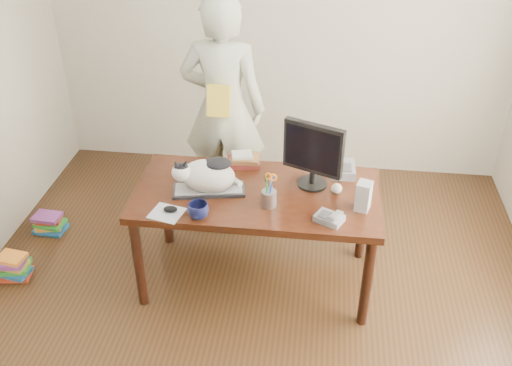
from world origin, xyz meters
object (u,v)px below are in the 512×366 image
object	(u,v)px
coffee_mug	(198,211)
keyboard	(209,190)
book_pile_a	(13,267)
book_pile_b	(49,223)
monitor	(313,152)
person	(223,109)
calculator	(343,169)
phone	(330,218)
desk	(258,203)
speaker	(363,196)
mouse	(170,209)
baseball	(337,189)
book_stack	(244,160)
cat	(206,175)
pen_cup	(269,197)

from	to	relation	value
coffee_mug	keyboard	bearing A→B (deg)	88.60
coffee_mug	book_pile_a	size ratio (longest dim) A/B	0.48
book_pile_b	monitor	bearing A→B (deg)	-6.51
keyboard	person	size ratio (longest dim) A/B	0.27
coffee_mug	calculator	xyz separation A→B (m)	(0.88, 0.63, -0.02)
monitor	phone	xyz separation A→B (m)	(0.13, -0.38, -0.23)
desk	speaker	world-z (taller)	speaker
monitor	speaker	world-z (taller)	monitor
mouse	baseball	bearing A→B (deg)	31.58
coffee_mug	book_stack	distance (m)	0.69
speaker	coffee_mug	bearing A→B (deg)	-151.06
monitor	calculator	distance (m)	0.36
person	mouse	bearing A→B (deg)	86.13
mouse	book_pile_b	size ratio (longest dim) A/B	0.38
keyboard	speaker	world-z (taller)	speaker
desk	cat	world-z (taller)	cat
pen_cup	book_stack	bearing A→B (deg)	115.41
book_pile_a	baseball	bearing A→B (deg)	6.24
monitor	phone	world-z (taller)	monitor
book_stack	person	distance (m)	0.61
keyboard	book_stack	bearing A→B (deg)	53.51
mouse	book_pile_a	distance (m)	1.42
keyboard	coffee_mug	distance (m)	0.29
monitor	book_pile_b	bearing A→B (deg)	-163.99
book_pile_a	pen_cup	bearing A→B (deg)	1.68
desk	person	distance (m)	0.94
person	book_pile_a	size ratio (longest dim) A/B	6.71
phone	speaker	distance (m)	0.26
monitor	speaker	size ratio (longest dim) A/B	2.38
person	book_pile_b	distance (m)	1.67
keyboard	coffee_mug	world-z (taller)	coffee_mug
keyboard	book_pile_b	distance (m)	1.62
pen_cup	calculator	xyz separation A→B (m)	(0.46, 0.45, -0.04)
baseball	person	bearing A→B (deg)	136.69
monitor	mouse	world-z (taller)	monitor
speaker	keyboard	bearing A→B (deg)	-167.56
keyboard	pen_cup	size ratio (longest dim) A/B	2.01
mouse	calculator	xyz separation A→B (m)	(1.06, 0.59, 0.01)
phone	book_stack	xyz separation A→B (m)	(-0.61, 0.60, 0.01)
pen_cup	book_pile_b	distance (m)	2.02
cat	mouse	distance (m)	0.33
book_stack	baseball	bearing A→B (deg)	-30.38
mouse	person	xyz separation A→B (m)	(0.13, 1.18, 0.14)
cat	mouse	bearing A→B (deg)	-136.69
keyboard	mouse	size ratio (longest dim) A/B	4.95
coffee_mug	book_stack	xyz separation A→B (m)	(0.18, 0.66, -0.01)
mouse	book_pile_a	bearing A→B (deg)	-170.85
baseball	book_pile_a	distance (m)	2.38
speaker	book_stack	bearing A→B (deg)	167.86
pen_cup	coffee_mug	world-z (taller)	pen_cup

